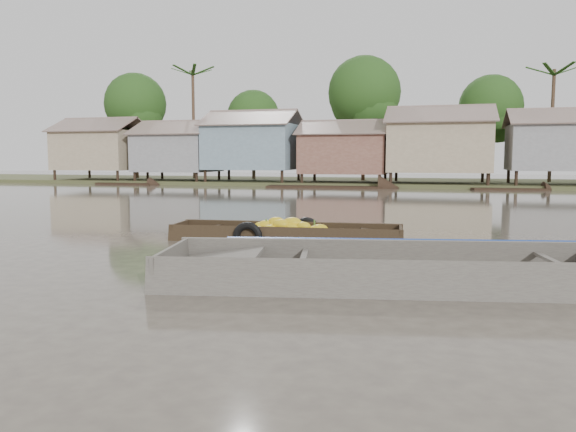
# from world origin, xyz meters

# --- Properties ---
(ground) EXTENTS (120.00, 120.00, 0.00)m
(ground) POSITION_xyz_m (0.00, 0.00, 0.00)
(ground) COLOR #483F37
(ground) RESTS_ON ground
(riverbank) EXTENTS (120.00, 12.47, 10.22)m
(riverbank) POSITION_xyz_m (3.03, 31.86, 3.07)
(riverbank) COLOR #384723
(riverbank) RESTS_ON ground
(banana_boat) EXTENTS (5.58, 1.74, 0.76)m
(banana_boat) POSITION_xyz_m (-1.00, 3.54, 0.15)
(banana_boat) COLOR black
(banana_boat) RESTS_ON ground
(viewer_boat) EXTENTS (8.65, 3.66, 0.68)m
(viewer_boat) POSITION_xyz_m (2.47, -0.32, 0.08)
(viewer_boat) COLOR #49433D
(viewer_boat) RESTS_ON ground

